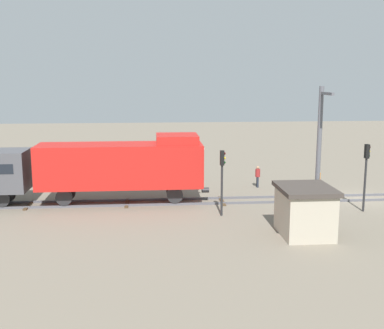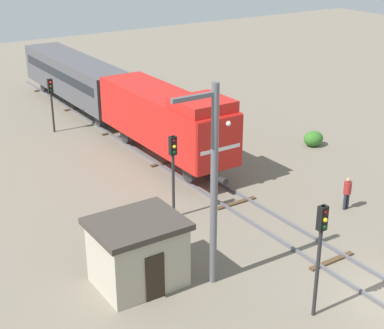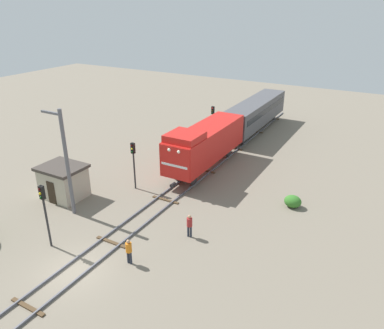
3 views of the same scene
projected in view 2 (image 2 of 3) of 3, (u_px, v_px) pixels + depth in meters
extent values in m
cube|color=#595960|center=(383.00, 306.00, 21.75)|extent=(0.10, 79.27, 0.16)
cube|color=#4C3823|center=(332.00, 261.00, 24.68)|extent=(2.40, 0.24, 0.09)
cube|color=#4C3823|center=(236.00, 203.00, 29.78)|extent=(2.40, 0.24, 0.09)
cube|color=#4C3823|center=(169.00, 162.00, 34.88)|extent=(2.40, 0.24, 0.09)
cube|color=#4C3823|center=(118.00, 132.00, 39.98)|extent=(2.40, 0.24, 0.09)
cube|color=#4C3823|center=(79.00, 108.00, 45.08)|extent=(2.40, 0.24, 0.09)
cube|color=#4C3823|center=(48.00, 89.00, 50.18)|extent=(2.40, 0.24, 0.09)
cube|color=red|center=(164.00, 117.00, 34.19)|extent=(2.90, 11.00, 2.90)
cube|color=red|center=(202.00, 104.00, 30.51)|extent=(2.75, 2.80, 0.60)
cube|color=red|center=(220.00, 145.00, 29.90)|extent=(2.84, 0.10, 2.84)
cube|color=white|center=(220.00, 149.00, 29.95)|extent=(2.46, 0.06, 0.20)
sphere|color=white|center=(214.00, 127.00, 29.22)|extent=(0.28, 0.28, 0.28)
sphere|color=white|center=(228.00, 124.00, 29.68)|extent=(0.28, 0.28, 0.28)
cylinder|color=#262628|center=(223.00, 180.00, 30.38)|extent=(0.36, 0.50, 0.36)
cylinder|color=#262628|center=(188.00, 173.00, 31.73)|extent=(0.18, 1.10, 1.10)
cylinder|color=#262628|center=(210.00, 167.00, 32.46)|extent=(0.18, 1.10, 1.10)
cylinder|color=#262628|center=(125.00, 134.00, 37.44)|extent=(0.18, 1.10, 1.10)
cylinder|color=#262628|center=(145.00, 130.00, 38.17)|extent=(0.18, 1.10, 1.10)
cube|color=#4C4C51|center=(75.00, 76.00, 44.39)|extent=(2.80, 14.00, 2.70)
cube|color=black|center=(75.00, 72.00, 44.26)|extent=(2.84, 12.88, 0.64)
cylinder|color=#262628|center=(99.00, 119.00, 40.56)|extent=(0.16, 0.96, 0.96)
cylinder|color=#262628|center=(117.00, 116.00, 41.29)|extent=(0.16, 0.96, 0.96)
cylinder|color=#262628|center=(43.00, 86.00, 48.89)|extent=(0.16, 0.96, 0.96)
cylinder|color=#262628|center=(60.00, 83.00, 49.63)|extent=(0.16, 0.96, 0.96)
cylinder|color=#262628|center=(318.00, 263.00, 20.53)|extent=(0.14, 0.14, 4.40)
cube|color=black|center=(322.00, 218.00, 19.87)|extent=(0.32, 0.24, 0.90)
sphere|color=#390606|center=(326.00, 213.00, 19.66)|extent=(0.16, 0.16, 0.16)
sphere|color=yellow|center=(325.00, 220.00, 19.76)|extent=(0.16, 0.16, 0.16)
sphere|color=black|center=(325.00, 227.00, 19.87)|extent=(0.16, 0.16, 0.16)
cylinder|color=#262628|center=(173.00, 178.00, 27.68)|extent=(0.14, 0.14, 4.14)
cube|color=black|center=(173.00, 146.00, 27.07)|extent=(0.32, 0.24, 0.90)
sphere|color=#390606|center=(174.00, 141.00, 26.85)|extent=(0.16, 0.16, 0.16)
sphere|color=yellow|center=(174.00, 147.00, 26.96)|extent=(0.16, 0.16, 0.16)
sphere|color=black|center=(174.00, 152.00, 27.07)|extent=(0.16, 0.16, 0.16)
cylinder|color=#262628|center=(52.00, 106.00, 39.37)|extent=(0.14, 0.14, 3.67)
cube|color=black|center=(50.00, 86.00, 38.84)|extent=(0.32, 0.24, 0.90)
sphere|color=red|center=(51.00, 82.00, 38.63)|extent=(0.16, 0.16, 0.16)
sphere|color=#3C3306|center=(51.00, 86.00, 38.74)|extent=(0.16, 0.16, 0.16)
sphere|color=black|center=(51.00, 90.00, 38.85)|extent=(0.16, 0.16, 0.16)
cylinder|color=#262B38|center=(345.00, 202.00, 29.06)|extent=(0.15, 0.15, 0.85)
cylinder|color=#262B38|center=(348.00, 201.00, 29.16)|extent=(0.15, 0.15, 0.85)
cylinder|color=maroon|center=(348.00, 188.00, 28.83)|extent=(0.38, 0.38, 0.62)
sphere|color=tan|center=(348.00, 180.00, 28.67)|extent=(0.23, 0.23, 0.23)
cylinder|color=#595960|center=(214.00, 189.00, 21.85)|extent=(0.28, 0.28, 8.10)
cube|color=#595960|center=(194.00, 97.00, 20.00)|extent=(1.80, 0.16, 0.16)
cube|color=#B2A893|center=(138.00, 255.00, 22.82)|extent=(3.20, 2.60, 2.50)
cube|color=#3F3833|center=(137.00, 224.00, 22.30)|extent=(3.50, 2.90, 0.24)
cube|color=#2D2319|center=(155.00, 277.00, 21.91)|extent=(0.80, 0.06, 1.90)
ellipsoid|color=#337026|center=(313.00, 139.00, 37.36)|extent=(1.33, 1.09, 0.97)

